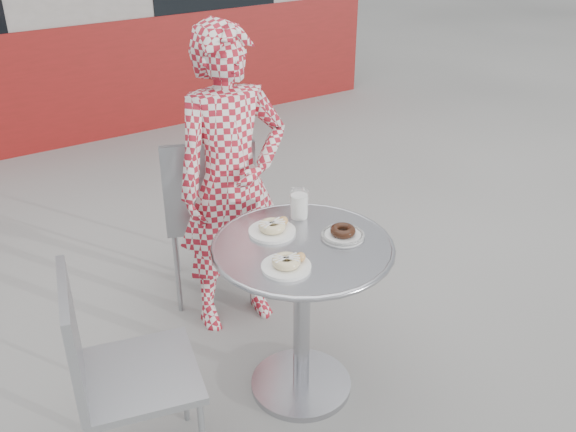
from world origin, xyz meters
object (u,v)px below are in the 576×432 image
chair_far (212,243)px  plate_checker (343,234)px  plate_near (287,263)px  chair_left (141,413)px  seated_person (232,184)px  bistro_table (302,283)px  milk_cup (299,205)px  plate_far (273,228)px

chair_far → plate_checker: bearing=121.0°
plate_near → chair_left: bearing=172.9°
chair_left → plate_checker: size_ratio=4.90×
seated_person → plate_checker: (0.16, -0.68, 0.00)m
bistro_table → milk_cup: milk_cup is taller
bistro_table → chair_left: chair_left is taller
bistro_table → plate_checker: plate_checker is taller
chair_far → plate_checker: (0.15, -0.97, 0.48)m
bistro_table → plate_far: plate_far is taller
chair_far → milk_cup: 0.90m
chair_far → bistro_table: bearing=110.6°
plate_far → seated_person: bearing=81.9°
chair_far → plate_near: 1.16m
bistro_table → plate_checker: (0.17, -0.04, 0.20)m
seated_person → plate_checker: size_ratio=8.45×
seated_person → plate_checker: bearing=-72.0°
seated_person → milk_cup: 0.45m
bistro_table → chair_left: 0.82m
bistro_table → chair_far: size_ratio=0.79×
milk_cup → plate_far: bearing=-162.1°
bistro_table → seated_person: bearing=88.3°
bistro_table → plate_near: bearing=-142.5°
chair_far → plate_near: bearing=102.8°
plate_checker → milk_cup: milk_cup is taller
bistro_table → plate_checker: 0.27m
chair_left → milk_cup: bearing=-61.7°
bistro_table → seated_person: size_ratio=0.49×
seated_person → milk_cup: (0.10, -0.44, 0.05)m
chair_far → chair_left: (-0.78, -0.97, -0.02)m
chair_far → plate_far: 0.92m
chair_left → plate_far: size_ratio=4.52×
milk_cup → bistro_table: bearing=-119.9°
chair_far → chair_left: size_ratio=1.07×
chair_far → seated_person: seated_person is taller
chair_left → plate_near: (0.61, -0.08, 0.50)m
plate_near → bistro_table: bearing=37.5°
plate_checker → milk_cup: (-0.06, 0.24, 0.05)m
bistro_table → milk_cup: 0.34m
bistro_table → plate_far: (-0.05, 0.15, 0.21)m
chair_far → plate_checker: size_ratio=5.25×
chair_left → milk_cup: 1.06m
bistro_table → plate_near: (-0.15, -0.11, 0.21)m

